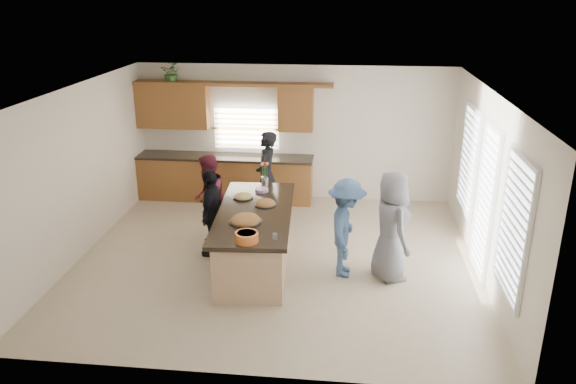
# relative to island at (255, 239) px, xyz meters

# --- Properties ---
(floor) EXTENTS (6.50, 6.50, 0.00)m
(floor) POSITION_rel_island_xyz_m (0.30, 0.25, -0.45)
(floor) COLOR #C7B794
(floor) RESTS_ON ground
(room_shell) EXTENTS (6.52, 6.02, 2.81)m
(room_shell) POSITION_rel_island_xyz_m (0.30, 0.25, 1.45)
(room_shell) COLOR silver
(room_shell) RESTS_ON ground
(back_cabinetry) EXTENTS (4.08, 0.66, 2.46)m
(back_cabinetry) POSITION_rel_island_xyz_m (-1.17, 2.98, 0.46)
(back_cabinetry) COLOR brown
(back_cabinetry) RESTS_ON ground
(right_wall_glazing) EXTENTS (0.06, 4.00, 2.25)m
(right_wall_glazing) POSITION_rel_island_xyz_m (3.52, 0.12, 0.89)
(right_wall_glazing) COLOR white
(right_wall_glazing) RESTS_ON ground
(island) EXTENTS (1.31, 2.77, 0.95)m
(island) POSITION_rel_island_xyz_m (0.00, 0.00, 0.00)
(island) COLOR tan
(island) RESTS_ON ground
(platter_front) EXTENTS (0.50, 0.50, 0.20)m
(platter_front) POSITION_rel_island_xyz_m (-0.06, -0.47, 0.53)
(platter_front) COLOR black
(platter_front) RESTS_ON island
(platter_mid) EXTENTS (0.36, 0.36, 0.15)m
(platter_mid) POSITION_rel_island_xyz_m (0.14, 0.24, 0.52)
(platter_mid) COLOR black
(platter_mid) RESTS_ON island
(platter_back) EXTENTS (0.33, 0.33, 0.13)m
(platter_back) POSITION_rel_island_xyz_m (-0.28, 0.51, 0.52)
(platter_back) COLOR black
(platter_back) RESTS_ON island
(salad_bowl) EXTENTS (0.32, 0.32, 0.14)m
(salad_bowl) POSITION_rel_island_xyz_m (0.08, -1.14, 0.57)
(salad_bowl) COLOR orange
(salad_bowl) RESTS_ON island
(clear_cup) EXTENTS (0.07, 0.07, 0.09)m
(clear_cup) POSITION_rel_island_xyz_m (0.45, -1.02, 0.54)
(clear_cup) COLOR white
(clear_cup) RESTS_ON island
(plate_stack) EXTENTS (0.23, 0.23, 0.05)m
(plate_stack) POSITION_rel_island_xyz_m (-0.03, 0.89, 0.52)
(plate_stack) COLOR #BD8CCC
(plate_stack) RESTS_ON island
(flower_vase) EXTENTS (0.14, 0.14, 0.41)m
(flower_vase) POSITION_rel_island_xyz_m (-0.02, 1.25, 0.71)
(flower_vase) COLOR silver
(flower_vase) RESTS_ON island
(potted_plant) EXTENTS (0.43, 0.38, 0.45)m
(potted_plant) POSITION_rel_island_xyz_m (-2.17, 3.07, 2.17)
(potted_plant) COLOR #396A2A
(potted_plant) RESTS_ON back_cabinetry
(woman_left_back) EXTENTS (0.44, 0.64, 1.71)m
(woman_left_back) POSITION_rel_island_xyz_m (-0.11, 2.05, 0.40)
(woman_left_back) COLOR black
(woman_left_back) RESTS_ON ground
(woman_left_mid) EXTENTS (0.60, 0.76, 1.54)m
(woman_left_mid) POSITION_rel_island_xyz_m (-0.99, 0.99, 0.32)
(woman_left_mid) COLOR maroon
(woman_left_mid) RESTS_ON ground
(woman_left_front) EXTENTS (0.40, 0.89, 1.49)m
(woman_left_front) POSITION_rel_island_xyz_m (-0.78, 0.35, 0.29)
(woman_left_front) COLOR black
(woman_left_front) RESTS_ON ground
(woman_right_back) EXTENTS (0.65, 1.05, 1.57)m
(woman_right_back) POSITION_rel_island_xyz_m (1.44, -0.15, 0.33)
(woman_right_back) COLOR #3F5F8A
(woman_right_back) RESTS_ON ground
(woman_right_front) EXTENTS (0.80, 0.98, 1.72)m
(woman_right_front) POSITION_rel_island_xyz_m (2.11, -0.18, 0.41)
(woman_right_front) COLOR slate
(woman_right_front) RESTS_ON ground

